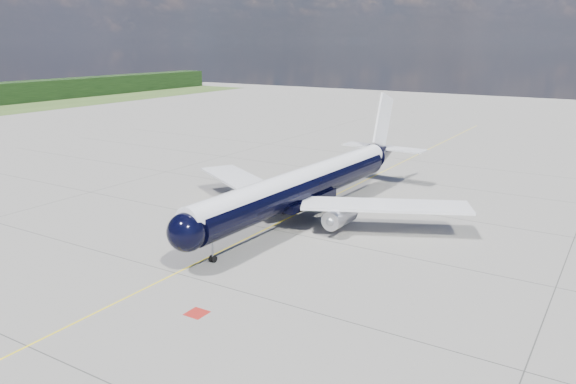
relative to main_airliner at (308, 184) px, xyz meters
The scene contains 4 objects.
ground 14.82m from the main_airliner, 97.40° to the left, with size 320.00×320.00×0.00m, color gray.
taxiway_centerline 10.18m from the main_airliner, 101.37° to the left, with size 0.16×160.00×0.01m, color yellow.
red_marking 26.71m from the main_airliner, 79.14° to the right, with size 1.60×1.60×0.01m, color maroon.
main_airliner is the anchor object (origin of this frame).
Camera 1 is at (33.87, -40.07, 20.52)m, focal length 35.00 mm.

